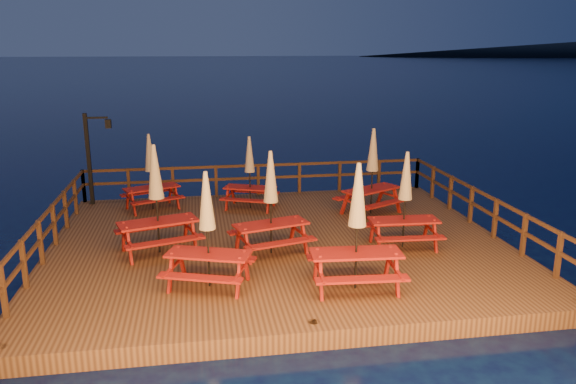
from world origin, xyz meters
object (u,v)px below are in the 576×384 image
picnic_table_1 (151,171)px  picnic_table_2 (357,225)px  lamp_post (93,150)px  picnic_table_0 (156,198)px

picnic_table_1 → picnic_table_2: 8.37m
lamp_post → picnic_table_1: 2.13m
lamp_post → picnic_table_0: lamp_post is taller
picnic_table_1 → picnic_table_2: bearing=-77.9°
lamp_post → picnic_table_2: lamp_post is taller
picnic_table_1 → picnic_table_2: picnic_table_2 is taller
lamp_post → picnic_table_1: lamp_post is taller
picnic_table_0 → picnic_table_1: picnic_table_0 is taller
picnic_table_2 → picnic_table_0: bearing=149.9°
lamp_post → picnic_table_2: size_ratio=1.08×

